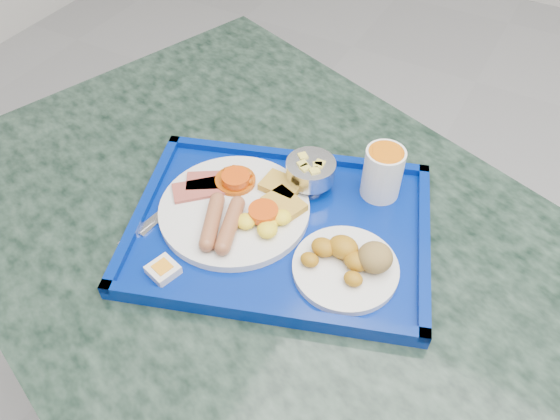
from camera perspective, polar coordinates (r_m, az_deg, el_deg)
name	(u,v)px	position (r m, az deg, el deg)	size (l,w,h in m)	color
table	(280,311)	(1.11, 0.00, -10.46)	(1.54, 1.28, 0.83)	slate
tray	(280,228)	(0.94, 0.00, -1.92)	(0.60, 0.51, 0.03)	navy
main_plate	(238,208)	(0.95, -4.37, 0.23)	(0.26, 0.26, 0.04)	silver
bread_plate	(350,262)	(0.87, 7.31, -5.44)	(0.17, 0.17, 0.06)	silver
fruit_bowl	(311,171)	(0.97, 3.21, 4.10)	(0.09, 0.09, 0.06)	silver
juice_cup	(383,171)	(0.97, 10.69, 3.98)	(0.07, 0.07, 0.10)	white
spoon	(183,192)	(1.00, -10.15, 1.86)	(0.03, 0.16, 0.01)	silver
knife	(161,213)	(0.98, -12.30, -0.32)	(0.01, 0.19, 0.00)	silver
jam_packet	(163,270)	(0.89, -12.12, -6.13)	(0.05, 0.05, 0.02)	white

